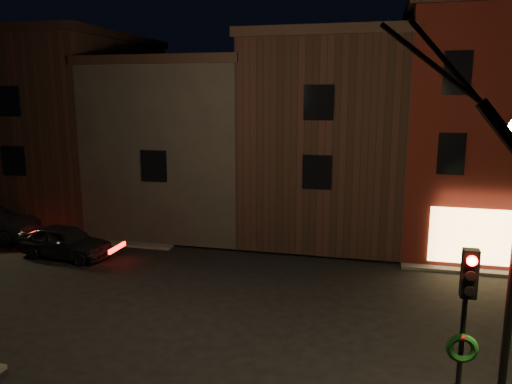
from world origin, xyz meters
TOP-DOWN VIEW (x-y plane):
  - ground at (0.00, 0.00)m, footprint 120.00×120.00m
  - sidewalk_far_left at (-20.00, 20.00)m, footprint 30.00×30.00m
  - corner_building at (8.00, 9.47)m, footprint 6.50×8.50m
  - row_building_a at (1.50, 10.50)m, footprint 7.30×10.30m
  - row_building_b at (-5.75, 10.50)m, footprint 7.80×10.30m
  - row_building_c at (-13.00, 10.50)m, footprint 7.30×10.30m
  - traffic_signal at (5.60, -5.51)m, footprint 0.58×0.38m
  - parked_car_a at (-8.87, 3.12)m, footprint 4.25×2.08m

SIDE VIEW (x-z plane):
  - ground at x=0.00m, z-range 0.00..0.00m
  - sidewalk_far_left at x=-20.00m, z-range 0.00..0.12m
  - parked_car_a at x=-8.87m, z-range 0.00..1.40m
  - traffic_signal at x=5.60m, z-range 0.78..4.83m
  - row_building_b at x=-5.75m, z-range 0.13..8.53m
  - row_building_a at x=1.50m, z-range 0.13..9.53m
  - row_building_c at x=-13.00m, z-range 0.13..10.03m
  - corner_building at x=8.00m, z-range 0.15..10.65m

